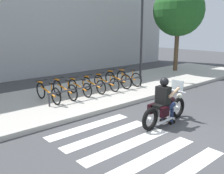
# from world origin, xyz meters

# --- Properties ---
(ground_plane) EXTENTS (48.00, 48.00, 0.00)m
(ground_plane) POSITION_xyz_m (0.00, 0.00, 0.00)
(ground_plane) COLOR #424244
(sidewalk) EXTENTS (24.00, 4.40, 0.15)m
(sidewalk) POSITION_xyz_m (0.00, 4.45, 0.07)
(sidewalk) COLOR #B7B2A8
(sidewalk) RESTS_ON ground
(crosswalk_stripe_0) EXTENTS (2.80, 0.40, 0.01)m
(crosswalk_stripe_0) POSITION_xyz_m (-1.17, -1.60, 0.00)
(crosswalk_stripe_0) COLOR white
(crosswalk_stripe_0) RESTS_ON ground
(crosswalk_stripe_1) EXTENTS (2.80, 0.40, 0.01)m
(crosswalk_stripe_1) POSITION_xyz_m (-1.17, -0.80, 0.00)
(crosswalk_stripe_1) COLOR white
(crosswalk_stripe_1) RESTS_ON ground
(crosswalk_stripe_2) EXTENTS (2.80, 0.40, 0.01)m
(crosswalk_stripe_2) POSITION_xyz_m (-1.17, 0.00, 0.00)
(crosswalk_stripe_2) COLOR white
(crosswalk_stripe_2) RESTS_ON ground
(crosswalk_stripe_3) EXTENTS (2.80, 0.40, 0.01)m
(crosswalk_stripe_3) POSITION_xyz_m (-1.17, 0.80, 0.00)
(crosswalk_stripe_3) COLOR white
(crosswalk_stripe_3) RESTS_ON ground
(crosswalk_stripe_4) EXTENTS (2.80, 0.40, 0.01)m
(crosswalk_stripe_4) POSITION_xyz_m (-1.17, 1.60, 0.00)
(crosswalk_stripe_4) COLOR white
(crosswalk_stripe_4) RESTS_ON ground
(motorcycle) EXTENTS (2.15, 0.65, 1.26)m
(motorcycle) POSITION_xyz_m (0.70, 0.27, 0.47)
(motorcycle) COLOR black
(motorcycle) RESTS_ON ground
(rider) EXTENTS (0.65, 0.56, 1.46)m
(rider) POSITION_xyz_m (0.62, 0.27, 0.84)
(rider) COLOR black
(rider) RESTS_ON ground
(bicycle_0) EXTENTS (0.48, 1.74, 0.77)m
(bicycle_0) POSITION_xyz_m (-1.12, 4.25, 0.50)
(bicycle_0) COLOR black
(bicycle_0) RESTS_ON sidewalk
(bicycle_1) EXTENTS (0.48, 1.69, 0.78)m
(bicycle_1) POSITION_xyz_m (-0.42, 4.25, 0.50)
(bicycle_1) COLOR black
(bicycle_1) RESTS_ON sidewalk
(bicycle_2) EXTENTS (0.48, 1.56, 0.71)m
(bicycle_2) POSITION_xyz_m (0.29, 4.25, 0.48)
(bicycle_2) COLOR black
(bicycle_2) RESTS_ON sidewalk
(bicycle_3) EXTENTS (0.48, 1.55, 0.72)m
(bicycle_3) POSITION_xyz_m (0.99, 4.25, 0.48)
(bicycle_3) COLOR black
(bicycle_3) RESTS_ON sidewalk
(bicycle_4) EXTENTS (0.48, 1.64, 0.72)m
(bicycle_4) POSITION_xyz_m (1.70, 4.25, 0.48)
(bicycle_4) COLOR black
(bicycle_4) RESTS_ON sidewalk
(bicycle_5) EXTENTS (0.48, 1.70, 0.80)m
(bicycle_5) POSITION_xyz_m (2.40, 4.25, 0.52)
(bicycle_5) COLOR black
(bicycle_5) RESTS_ON sidewalk
(bicycle_6) EXTENTS (0.48, 1.61, 0.79)m
(bicycle_6) POSITION_xyz_m (3.10, 4.25, 0.51)
(bicycle_6) COLOR black
(bicycle_6) RESTS_ON sidewalk
(bike_rack) EXTENTS (4.82, 0.07, 0.49)m
(bike_rack) POSITION_xyz_m (0.99, 3.70, 0.57)
(bike_rack) COLOR #333338
(bike_rack) RESTS_ON sidewalk
(street_lamp) EXTENTS (0.28, 0.28, 4.66)m
(street_lamp) POSITION_xyz_m (4.59, 4.85, 2.80)
(street_lamp) COLOR #2D2D33
(street_lamp) RESTS_ON ground
(tree_near_rack) EXTENTS (3.11, 3.11, 5.41)m
(tree_near_rack) POSITION_xyz_m (8.32, 5.25, 3.84)
(tree_near_rack) COLOR brown
(tree_near_rack) RESTS_ON ground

